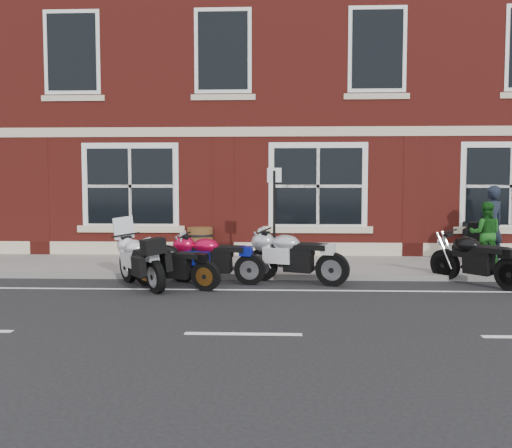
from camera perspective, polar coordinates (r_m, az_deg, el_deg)
The scene contains 14 objects.
ground at distance 10.80m, azimuth -0.27°, elevation -6.82°, with size 80.00×80.00×0.00m, color black.
sidewalk at distance 13.75m, azimuth 0.31°, elevation -4.21°, with size 30.00×3.00×0.12m, color slate.
kerb at distance 12.19m, azimuth 0.04°, elevation -5.28°, with size 30.00×0.16×0.12m, color slate.
pub_building at distance 21.47m, azimuth 1.06°, elevation 14.71°, with size 24.00×12.00×12.00m, color maroon.
moto_touring_silver at distance 11.48m, azimuth -11.42°, elevation -3.45°, with size 1.31×1.77×1.37m.
moto_sport_red at distance 11.71m, azimuth -4.19°, elevation -3.33°, with size 2.06×0.52×0.93m.
moto_sport_black at distance 11.24m, azimuth -8.12°, elevation -3.90°, with size 1.82×0.80×0.86m.
moto_sport_silver at distance 11.71m, azimuth 3.89°, elevation -3.13°, with size 2.10×0.99×1.00m.
moto_naked_black at distance 12.27m, azimuth 21.11°, elevation -3.14°, with size 1.40×1.82×0.97m.
pedestrian_left at distance 14.92m, azimuth 22.45°, elevation -0.03°, with size 0.68×0.45×1.87m, color black.
pedestrian_right at distance 14.44m, azimuth 21.96°, elevation -0.88°, with size 0.73×0.57×1.50m, color #175016.
a_board_sign at distance 15.70m, azimuth 21.15°, elevation -1.50°, with size 0.57×0.38×0.94m, color black, non-canonical shape.
barrel_planter at distance 14.99m, azimuth -5.62°, elevation -1.82°, with size 0.70×0.70×0.77m.
parking_sign at distance 12.78m, azimuth 1.84°, elevation 1.33°, with size 0.32×0.06×2.27m.
Camera 1 is at (0.49, -10.60, 2.05)m, focal length 40.00 mm.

